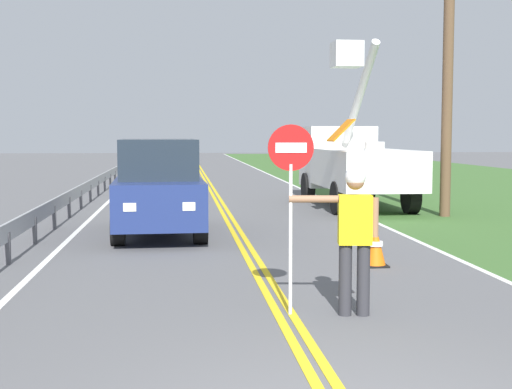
% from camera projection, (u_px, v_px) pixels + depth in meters
% --- Properties ---
extents(centerline_yellow_left, '(0.11, 110.00, 0.01)m').
position_uv_depth(centerline_yellow_left, '(214.00, 198.00, 25.00)').
color(centerline_yellow_left, yellow).
rests_on(centerline_yellow_left, ground).
extents(centerline_yellow_right, '(0.11, 110.00, 0.01)m').
position_uv_depth(centerline_yellow_right, '(219.00, 198.00, 25.02)').
color(centerline_yellow_right, yellow).
rests_on(centerline_yellow_right, ground).
extents(edge_line_right, '(0.12, 110.00, 0.01)m').
position_uv_depth(edge_line_right, '(319.00, 197.00, 25.39)').
color(edge_line_right, silver).
rests_on(edge_line_right, ground).
extents(edge_line_left, '(0.12, 110.00, 0.01)m').
position_uv_depth(edge_line_left, '(112.00, 199.00, 24.63)').
color(edge_line_left, silver).
rests_on(edge_line_left, ground).
extents(flagger_worker, '(1.08, 0.30, 1.83)m').
position_uv_depth(flagger_worker, '(354.00, 231.00, 8.74)').
color(flagger_worker, '#2D2D33').
rests_on(flagger_worker, ground).
extents(stop_sign_paddle, '(0.56, 0.04, 2.33)m').
position_uv_depth(stop_sign_paddle, '(291.00, 176.00, 8.71)').
color(stop_sign_paddle, silver).
rests_on(stop_sign_paddle, ground).
extents(utility_bucket_truck, '(2.67, 6.85, 5.13)m').
position_uv_depth(utility_bucket_truck, '(352.00, 160.00, 22.38)').
color(utility_bucket_truck, white).
rests_on(utility_bucket_truck, ground).
extents(oncoming_suv_nearest, '(2.04, 4.66, 2.10)m').
position_uv_depth(oncoming_suv_nearest, '(159.00, 187.00, 15.78)').
color(oncoming_suv_nearest, navy).
rests_on(oncoming_suv_nearest, ground).
extents(utility_pole_near, '(1.80, 0.28, 7.52)m').
position_uv_depth(utility_pole_near, '(448.00, 69.00, 19.08)').
color(utility_pole_near, brown).
rests_on(utility_pole_near, ground).
extents(traffic_cone_lead, '(0.40, 0.40, 0.70)m').
position_uv_depth(traffic_cone_lead, '(375.00, 246.00, 12.06)').
color(traffic_cone_lead, orange).
rests_on(traffic_cone_lead, ground).
extents(guardrail_left_shoulder, '(0.10, 32.00, 0.71)m').
position_uv_depth(guardrail_left_shoulder, '(75.00, 195.00, 20.15)').
color(guardrail_left_shoulder, '#9EA0A3').
rests_on(guardrail_left_shoulder, ground).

